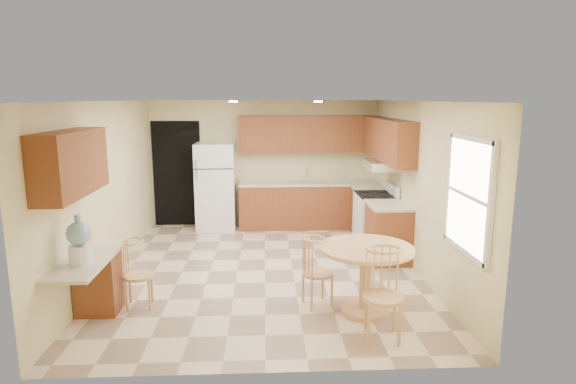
{
  "coord_description": "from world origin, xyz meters",
  "views": [
    {
      "loc": [
        0.02,
        -6.87,
        2.54
      ],
      "look_at": [
        0.36,
        0.3,
        1.14
      ],
      "focal_mm": 30.0,
      "sensor_mm": 36.0,
      "label": 1
    }
  ],
  "objects_px": {
    "stove": "(375,219)",
    "chair_table_a": "(318,267)",
    "chair_table_b": "(386,289)",
    "chair_desk": "(136,269)",
    "dining_table": "(366,270)",
    "refrigerator": "(216,187)",
    "water_crock": "(79,242)"
  },
  "relations": [
    {
      "from": "refrigerator",
      "to": "chair_table_a",
      "type": "relative_size",
      "value": 1.98
    },
    {
      "from": "chair_table_b",
      "to": "chair_desk",
      "type": "xyz_separation_m",
      "value": [
        -2.8,
        0.96,
        -0.08
      ]
    },
    {
      "from": "stove",
      "to": "dining_table",
      "type": "bearing_deg",
      "value": -105.16
    },
    {
      "from": "chair_table_b",
      "to": "refrigerator",
      "type": "bearing_deg",
      "value": -58.9
    },
    {
      "from": "chair_table_a",
      "to": "water_crock",
      "type": "xyz_separation_m",
      "value": [
        -2.65,
        -0.45,
        0.49
      ]
    },
    {
      "from": "refrigerator",
      "to": "chair_desk",
      "type": "relative_size",
      "value": 2.0
    },
    {
      "from": "refrigerator",
      "to": "chair_desk",
      "type": "bearing_deg",
      "value": -99.26
    },
    {
      "from": "chair_table_a",
      "to": "chair_table_b",
      "type": "bearing_deg",
      "value": 15.52
    },
    {
      "from": "dining_table",
      "to": "chair_table_a",
      "type": "distance_m",
      "value": 0.58
    },
    {
      "from": "chair_table_a",
      "to": "chair_desk",
      "type": "bearing_deg",
      "value": -109.03
    },
    {
      "from": "refrigerator",
      "to": "chair_table_b",
      "type": "relative_size",
      "value": 1.72
    },
    {
      "from": "refrigerator",
      "to": "water_crock",
      "type": "xyz_separation_m",
      "value": [
        -1.05,
        -4.18,
        0.17
      ]
    },
    {
      "from": "chair_desk",
      "to": "water_crock",
      "type": "height_order",
      "value": "water_crock"
    },
    {
      "from": "refrigerator",
      "to": "dining_table",
      "type": "xyz_separation_m",
      "value": [
        2.15,
        -3.9,
        -0.31
      ]
    },
    {
      "from": "chair_table_b",
      "to": "dining_table",
      "type": "bearing_deg",
      "value": -80.43
    },
    {
      "from": "chair_table_b",
      "to": "water_crock",
      "type": "height_order",
      "value": "water_crock"
    },
    {
      "from": "stove",
      "to": "water_crock",
      "type": "xyz_separation_m",
      "value": [
        -3.92,
        -2.96,
        0.55
      ]
    },
    {
      "from": "dining_table",
      "to": "chair_table_a",
      "type": "relative_size",
      "value": 1.3
    },
    {
      "from": "stove",
      "to": "chair_desk",
      "type": "xyz_separation_m",
      "value": [
        -3.47,
        -2.46,
        0.05
      ]
    },
    {
      "from": "chair_table_b",
      "to": "water_crock",
      "type": "relative_size",
      "value": 1.81
    },
    {
      "from": "chair_table_a",
      "to": "chair_table_b",
      "type": "xyz_separation_m",
      "value": [
        0.6,
        -0.91,
        0.08
      ]
    },
    {
      "from": "dining_table",
      "to": "chair_table_a",
      "type": "xyz_separation_m",
      "value": [
        -0.55,
        0.17,
        -0.02
      ]
    },
    {
      "from": "refrigerator",
      "to": "water_crock",
      "type": "distance_m",
      "value": 4.31
    },
    {
      "from": "stove",
      "to": "chair_table_a",
      "type": "height_order",
      "value": "stove"
    },
    {
      "from": "dining_table",
      "to": "chair_table_b",
      "type": "height_order",
      "value": "chair_table_b"
    },
    {
      "from": "dining_table",
      "to": "chair_table_a",
      "type": "bearing_deg",
      "value": 163.0
    },
    {
      "from": "stove",
      "to": "chair_table_a",
      "type": "relative_size",
      "value": 1.27
    },
    {
      "from": "stove",
      "to": "chair_table_b",
      "type": "height_order",
      "value": "stove"
    },
    {
      "from": "stove",
      "to": "chair_desk",
      "type": "height_order",
      "value": "stove"
    },
    {
      "from": "stove",
      "to": "chair_table_a",
      "type": "bearing_deg",
      "value": -116.95
    },
    {
      "from": "chair_desk",
      "to": "water_crock",
      "type": "xyz_separation_m",
      "value": [
        -0.45,
        -0.49,
        0.5
      ]
    },
    {
      "from": "dining_table",
      "to": "water_crock",
      "type": "relative_size",
      "value": 2.04
    }
  ]
}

